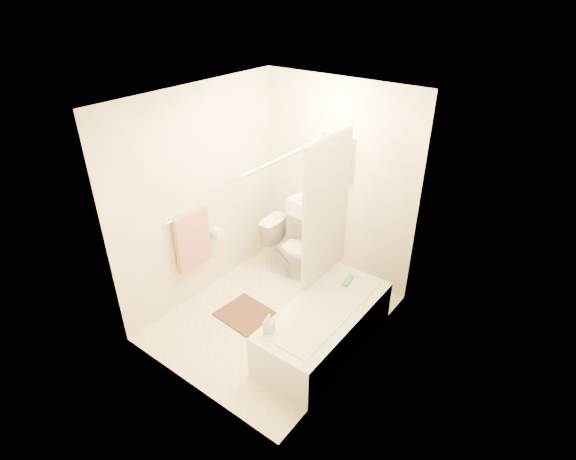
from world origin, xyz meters
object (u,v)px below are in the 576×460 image
Objects in this scene: toilet at (292,249)px; bathtub at (325,326)px; bath_mat at (249,316)px; soap_bottle at (269,324)px; sink at (315,232)px.

toilet reaches higher than bathtub.
soap_bottle reaches higher than bath_mat.
bath_mat is (-0.04, -1.23, -0.53)m from sink.
toilet is at bearing 97.13° from bath_mat.
sink is 1.40m from bathtub.
sink is (0.16, 0.26, 0.18)m from toilet.
bathtub is 8.12× the size of soap_bottle.
bathtub is at bearing 67.62° from soap_bottle.
toilet is at bearing 118.91° from soap_bottle.
bathtub is at bearing 10.95° from bath_mat.
bathtub is at bearing -46.08° from sink.
bath_mat is 0.93m from soap_bottle.
sink is 1.63× the size of bath_mat.
bathtub reaches higher than bath_mat.
bath_mat is at bearing -86.36° from sink.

